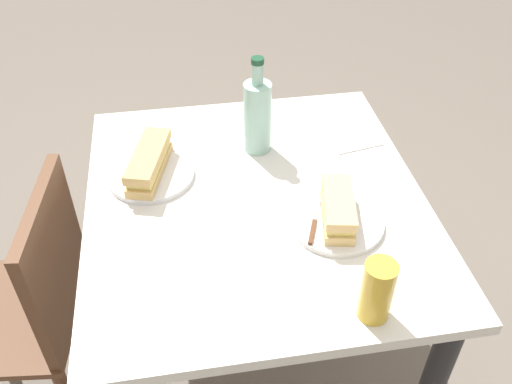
% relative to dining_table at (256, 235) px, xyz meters
% --- Properties ---
extents(ground_plane, '(8.00, 8.00, 0.00)m').
position_rel_dining_table_xyz_m(ground_plane, '(0.00, 0.00, -0.64)').
color(ground_plane, '#6B6056').
extents(dining_table, '(0.94, 0.86, 0.78)m').
position_rel_dining_table_xyz_m(dining_table, '(0.00, 0.00, 0.00)').
color(dining_table, silver).
rests_on(dining_table, ground).
extents(chair_far, '(0.44, 0.44, 0.86)m').
position_rel_dining_table_xyz_m(chair_far, '(-0.01, 0.62, -0.15)').
color(chair_far, brown).
rests_on(chair_far, ground).
extents(plate_near, '(0.23, 0.23, 0.01)m').
position_rel_dining_table_xyz_m(plate_near, '(-0.13, -0.18, 0.14)').
color(plate_near, white).
rests_on(plate_near, dining_table).
extents(baguette_sandwich_near, '(0.19, 0.10, 0.07)m').
position_rel_dining_table_xyz_m(baguette_sandwich_near, '(-0.13, -0.18, 0.18)').
color(baguette_sandwich_near, '#DBB77A').
rests_on(baguette_sandwich_near, plate_near).
extents(knife_near, '(0.17, 0.08, 0.01)m').
position_rel_dining_table_xyz_m(knife_near, '(-0.13, -0.12, 0.15)').
color(knife_near, silver).
rests_on(knife_near, plate_near).
extents(plate_far, '(0.23, 0.23, 0.01)m').
position_rel_dining_table_xyz_m(plate_far, '(0.13, 0.26, 0.14)').
color(plate_far, white).
rests_on(plate_far, dining_table).
extents(baguette_sandwich_far, '(0.24, 0.13, 0.07)m').
position_rel_dining_table_xyz_m(baguette_sandwich_far, '(0.13, 0.26, 0.18)').
color(baguette_sandwich_far, tan).
rests_on(baguette_sandwich_far, plate_far).
extents(knife_far, '(0.18, 0.02, 0.01)m').
position_rel_dining_table_xyz_m(knife_far, '(0.13, 0.31, 0.15)').
color(knife_far, silver).
rests_on(knife_far, plate_far).
extents(water_bottle, '(0.08, 0.08, 0.28)m').
position_rel_dining_table_xyz_m(water_bottle, '(0.21, -0.04, 0.25)').
color(water_bottle, '#99C6B7').
rests_on(water_bottle, dining_table).
extents(beer_glass, '(0.07, 0.07, 0.14)m').
position_rel_dining_table_xyz_m(beer_glass, '(-0.40, -0.18, 0.21)').
color(beer_glass, gold).
rests_on(beer_glass, dining_table).
extents(paper_napkin, '(0.16, 0.16, 0.00)m').
position_rel_dining_table_xyz_m(paper_napkin, '(0.22, -0.32, 0.14)').
color(paper_napkin, white).
rests_on(paper_napkin, dining_table).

